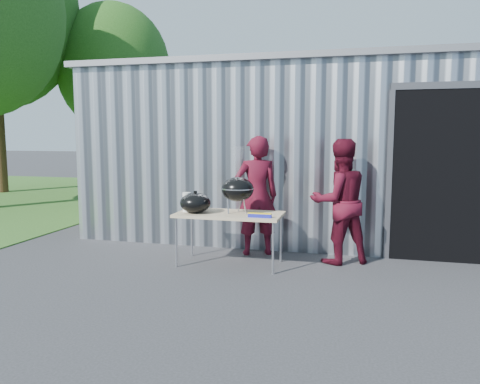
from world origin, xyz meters
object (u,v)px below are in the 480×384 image
(kettle_grill, at_px, (238,184))
(person_cook, at_px, (257,196))
(folding_table, at_px, (229,216))
(person_bystander, at_px, (339,201))

(kettle_grill, height_order, person_cook, person_cook)
(folding_table, xyz_separation_m, person_cook, (0.25, 0.68, 0.21))
(person_cook, distance_m, person_bystander, 1.27)
(person_cook, xyz_separation_m, person_bystander, (1.26, -0.17, -0.02))
(kettle_grill, xyz_separation_m, person_bystander, (1.39, 0.49, -0.27))
(person_cook, bearing_deg, folding_table, 47.88)
(folding_table, xyz_separation_m, kettle_grill, (0.11, 0.02, 0.46))
(kettle_grill, xyz_separation_m, person_cook, (0.13, 0.66, -0.25))
(folding_table, xyz_separation_m, person_bystander, (1.51, 0.51, 0.19))
(kettle_grill, distance_m, person_cook, 0.72)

